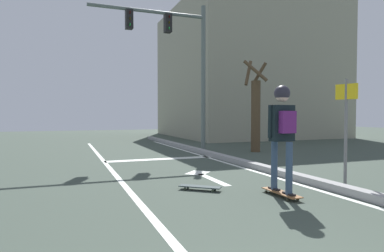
{
  "coord_description": "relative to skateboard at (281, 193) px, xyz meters",
  "views": [
    {
      "loc": [
        -1.47,
        -0.38,
        1.36
      ],
      "look_at": [
        1.24,
        6.65,
        1.11
      ],
      "focal_mm": 30.98,
      "sensor_mm": 36.0,
      "label": 1
    }
  ],
  "objects": [
    {
      "name": "lane_line_center",
      "position": [
        -2.29,
        1.81,
        -0.06
      ],
      "size": [
        0.12,
        20.0,
        0.01
      ],
      "primitive_type": "cube",
      "color": "silver",
      "rests_on": "ground"
    },
    {
      "name": "lane_line_curbside",
      "position": [
        0.9,
        1.81,
        -0.06
      ],
      "size": [
        0.12,
        20.0,
        0.01
      ],
      "primitive_type": "cube",
      "color": "silver",
      "rests_on": "ground"
    },
    {
      "name": "stop_bar",
      "position": [
        -0.62,
        5.23,
        -0.06
      ],
      "size": [
        3.35,
        0.4,
        0.01
      ],
      "primitive_type": "cube",
      "color": "silver",
      "rests_on": "ground"
    },
    {
      "name": "lane_arrow_stem",
      "position": [
        -0.45,
        1.74,
        -0.06
      ],
      "size": [
        0.16,
        1.4,
        0.01
      ],
      "primitive_type": "cube",
      "color": "silver",
      "rests_on": "ground"
    },
    {
      "name": "lane_arrow_head",
      "position": [
        -0.45,
        2.59,
        -0.06
      ],
      "size": [
        0.71,
        0.71,
        0.01
      ],
      "primitive_type": "cube",
      "rotation": [
        0.0,
        0.0,
        0.79
      ],
      "color": "silver",
      "rests_on": "ground"
    },
    {
      "name": "curb_strip",
      "position": [
        1.15,
        1.81,
        0.01
      ],
      "size": [
        0.24,
        24.0,
        0.14
      ],
      "primitive_type": "cube",
      "color": "#989896",
      "rests_on": "ground"
    },
    {
      "name": "skateboard",
      "position": [
        0.0,
        0.0,
        0.0
      ],
      "size": [
        0.23,
        0.85,
        0.08
      ],
      "color": "brown",
      "rests_on": "ground"
    },
    {
      "name": "skater",
      "position": [
        0.0,
        -0.01,
        1.15
      ],
      "size": [
        0.49,
        0.64,
        1.77
      ],
      "color": "#354A65",
      "rests_on": "skateboard"
    },
    {
      "name": "spare_skateboard",
      "position": [
        -1.09,
        0.91,
        -0.0
      ],
      "size": [
        0.71,
        0.63,
        0.08
      ],
      "color": "black",
      "rests_on": "ground"
    },
    {
      "name": "traffic_signal_mast",
      "position": [
        0.4,
        6.73,
        3.67
      ],
      "size": [
        4.17,
        0.34,
        5.36
      ],
      "color": "#586561",
      "rests_on": "ground"
    },
    {
      "name": "street_sign_post",
      "position": [
        1.76,
        0.36,
        1.29
      ],
      "size": [
        0.15,
        0.44,
        2.06
      ],
      "color": "slate",
      "rests_on": "ground"
    },
    {
      "name": "roadside_tree",
      "position": [
        3.21,
        5.95,
        1.44
      ],
      "size": [
        1.04,
        1.0,
        3.39
      ],
      "color": "brown",
      "rests_on": "ground"
    },
    {
      "name": "building_block",
      "position": [
        7.73,
        14.47,
        3.96
      ],
      "size": [
        9.36,
        9.15,
        8.04
      ],
      "primitive_type": "cube",
      "color": "gray",
      "rests_on": "ground"
    }
  ]
}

